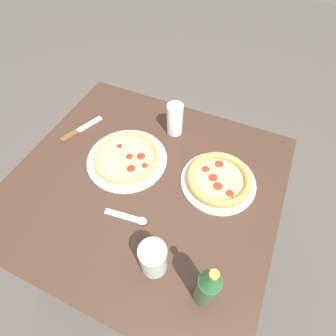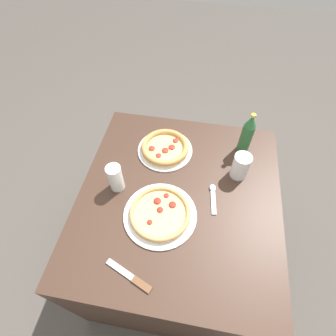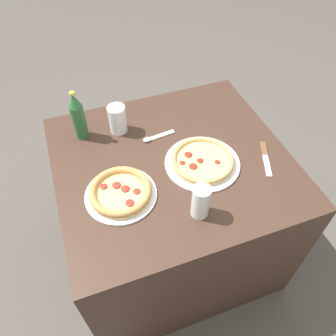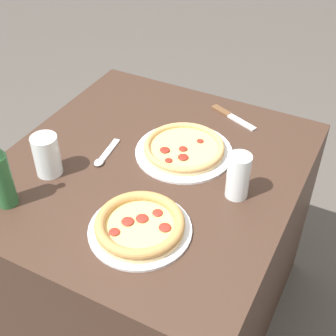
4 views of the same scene
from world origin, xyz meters
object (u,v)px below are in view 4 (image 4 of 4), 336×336
at_px(glass_water, 238,177).
at_px(knife, 231,116).
at_px(spoon, 104,156).
at_px(pizza_pepperoni, 184,149).
at_px(pizza_salami, 140,226).
at_px(beer_bottle, 0,173).
at_px(glass_mango_juice, 47,157).

xyz_separation_m(glass_water, knife, (0.37, 0.16, -0.06)).
height_order(knife, spoon, spoon).
distance_m(pizza_pepperoni, knife, 0.27).
height_order(pizza_pepperoni, spoon, pizza_pepperoni).
distance_m(pizza_salami, glass_water, 0.31).
relative_size(beer_bottle, spoon, 1.52).
bearing_deg(pizza_salami, glass_water, -34.56).
distance_m(knife, spoon, 0.48).
height_order(pizza_pepperoni, glass_mango_juice, glass_mango_juice).
relative_size(pizza_salami, pizza_pepperoni, 0.88).
bearing_deg(knife, pizza_pepperoni, 167.52).
distance_m(pizza_pepperoni, glass_mango_juice, 0.42).
bearing_deg(beer_bottle, glass_water, -59.40).
bearing_deg(spoon, knife, -34.12).
relative_size(pizza_pepperoni, spoon, 2.03).
relative_size(glass_mango_juice, knife, 0.67).
xyz_separation_m(pizza_salami, pizza_pepperoni, (0.36, 0.04, -0.00)).
height_order(pizza_pepperoni, glass_water, glass_water).
distance_m(pizza_pepperoni, glass_water, 0.25).
relative_size(pizza_salami, glass_mango_juice, 2.13).
xyz_separation_m(pizza_salami, glass_mango_juice, (0.08, 0.36, 0.04)).
bearing_deg(knife, glass_water, -156.54).
bearing_deg(glass_water, beer_bottle, 120.60).
relative_size(beer_bottle, knife, 1.21).
height_order(glass_water, beer_bottle, beer_bottle).
bearing_deg(glass_mango_juice, pizza_pepperoni, -49.57).
bearing_deg(glass_mango_juice, knife, -35.17).
height_order(pizza_salami, glass_mango_juice, glass_mango_juice).
distance_m(pizza_salami, beer_bottle, 0.40).
bearing_deg(spoon, pizza_pepperoni, -57.32).
bearing_deg(glass_water, pizza_pepperoni, 64.45).
relative_size(glass_water, beer_bottle, 0.60).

